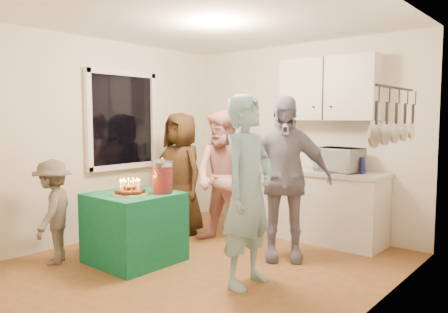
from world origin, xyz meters
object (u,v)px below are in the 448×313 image
Objects in this scene: woman_back_center at (224,178)px; woman_back_right at (283,178)px; child_near_left at (53,212)px; counter at (300,204)px; man_birthday at (248,191)px; party_table at (134,227)px; microwave at (339,160)px; woman_back_left at (181,174)px; punch_jar at (162,178)px.

woman_back_right is (0.88, -0.04, 0.08)m from woman_back_center.
woman_back_right is 2.53m from child_near_left.
man_birthday is (0.50, -1.83, 0.47)m from counter.
woman_back_right is at bearing 43.06° from party_table.
man_birthday is (1.37, 0.26, 0.52)m from party_table.
woman_back_center is (0.32, 1.16, 0.45)m from party_table.
counter is 1.94× the size of child_near_left.
microwave is at bearing 56.02° from party_table.
woman_back_left is 0.77m from woman_back_center.
woman_back_right is at bearing 90.39° from child_near_left.
woman_back_left is (-1.81, 0.90, -0.07)m from man_birthday.
microwave is 0.64× the size of party_table.
counter is at bearing 12.64° from man_birthday.
woman_back_left is at bearing 171.15° from woman_back_center.
woman_back_right is 1.61× the size of child_near_left.
punch_jar is at bearing -108.41° from counter.
child_near_left is at bearing -136.47° from party_table.
man_birthday is 1.08× the size of woman_back_center.
counter is at bearing 50.46° from woman_back_center.
party_table is 0.89m from child_near_left.
child_near_left is (-0.18, -1.76, -0.26)m from woman_back_left.
man_birthday reaches higher than microwave.
punch_jar is 1.24m from child_near_left.
woman_back_center reaches higher than woman_back_left.
microwave is 3.41m from child_near_left.
man_birthday is at bearing -112.85° from woman_back_right.
microwave is at bearing 100.00° from child_near_left.
man_birthday is at bearing -19.20° from woman_back_left.
counter is 1.66m from woman_back_left.
counter is 0.83m from microwave.
counter reaches higher than party_table.
counter is at bearing 67.38° from party_table.
party_table is at bearing -140.22° from punch_jar.
man_birthday reaches higher than woman_back_center.
punch_jar is at bearing 39.78° from party_table.
woman_back_left is 0.90× the size of woman_back_right.
counter is 1.22× the size of man_birthday.
woman_back_right is at bearing 8.46° from man_birthday.
woman_back_left is at bearing 131.28° from child_near_left.
party_table is 0.47× the size of woman_back_right.
microwave is 0.33× the size of woman_back_left.
party_table is at bearing 98.06° from man_birthday.
woman_back_center is at bearing -132.16° from microwave.
counter is at bearing 74.93° from woman_back_right.
counter is 1.13m from woman_back_right.
woman_back_center is 1.47× the size of child_near_left.
woman_back_center is 0.89m from woman_back_right.
woman_back_left reaches higher than child_near_left.
man_birthday reaches higher than party_table.
woman_back_left reaches higher than microwave.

